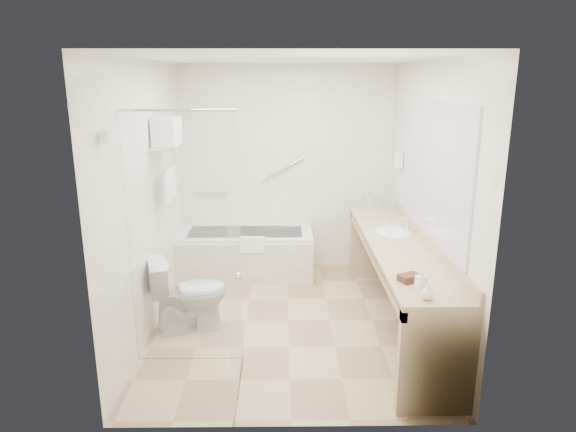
{
  "coord_description": "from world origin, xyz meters",
  "views": [
    {
      "loc": [
        -0.06,
        -4.65,
        2.34
      ],
      "look_at": [
        0.0,
        0.3,
        1.0
      ],
      "focal_mm": 32.0,
      "sensor_mm": 36.0,
      "label": 1
    }
  ],
  "objects_px": {
    "water_bottle_left": "(369,203)",
    "toilet": "(189,294)",
    "vanity_counter": "(398,265)",
    "amenity_basket": "(409,278)",
    "bathtub": "(246,253)"
  },
  "relations": [
    {
      "from": "bathtub",
      "to": "vanity_counter",
      "type": "height_order",
      "value": "vanity_counter"
    },
    {
      "from": "amenity_basket",
      "to": "bathtub",
      "type": "bearing_deg",
      "value": 121.6
    },
    {
      "from": "bathtub",
      "to": "toilet",
      "type": "xyz_separation_m",
      "value": [
        -0.45,
        -1.37,
        0.08
      ]
    },
    {
      "from": "amenity_basket",
      "to": "water_bottle_left",
      "type": "relative_size",
      "value": 0.72
    },
    {
      "from": "toilet",
      "to": "amenity_basket",
      "type": "height_order",
      "value": "amenity_basket"
    },
    {
      "from": "vanity_counter",
      "to": "toilet",
      "type": "height_order",
      "value": "vanity_counter"
    },
    {
      "from": "amenity_basket",
      "to": "water_bottle_left",
      "type": "height_order",
      "value": "water_bottle_left"
    },
    {
      "from": "water_bottle_left",
      "to": "toilet",
      "type": "bearing_deg",
      "value": -148.37
    },
    {
      "from": "vanity_counter",
      "to": "amenity_basket",
      "type": "xyz_separation_m",
      "value": [
        -0.12,
        -0.89,
        0.24
      ]
    },
    {
      "from": "bathtub",
      "to": "toilet",
      "type": "height_order",
      "value": "toilet"
    },
    {
      "from": "vanity_counter",
      "to": "water_bottle_left",
      "type": "height_order",
      "value": "water_bottle_left"
    },
    {
      "from": "toilet",
      "to": "water_bottle_left",
      "type": "height_order",
      "value": "water_bottle_left"
    },
    {
      "from": "vanity_counter",
      "to": "water_bottle_left",
      "type": "distance_m",
      "value": 1.22
    },
    {
      "from": "toilet",
      "to": "bathtub",
      "type": "bearing_deg",
      "value": -36.02
    },
    {
      "from": "vanity_counter",
      "to": "amenity_basket",
      "type": "bearing_deg",
      "value": -97.64
    }
  ]
}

